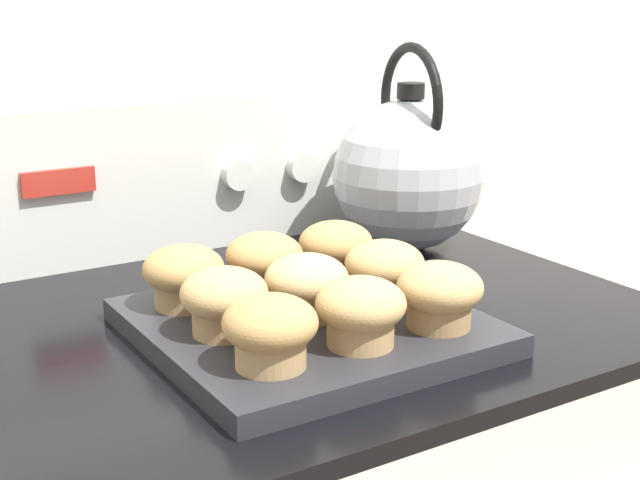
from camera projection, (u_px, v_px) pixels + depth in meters
wall_back at (156, 9)px, 1.14m from camera, size 8.00×0.05×2.40m
control_panel at (180, 175)px, 1.16m from camera, size 0.73×0.07×0.20m
muffin_pan at (307, 326)px, 0.88m from camera, size 0.31×0.31×0.02m
muffin_r0_c0 at (270, 330)px, 0.75m from camera, size 0.08×0.08×0.06m
muffin_r0_c1 at (361, 310)px, 0.80m from camera, size 0.08×0.08×0.06m
muffin_r0_c2 at (440, 293)px, 0.84m from camera, size 0.08×0.08×0.06m
muffin_r1_c0 at (224, 300)px, 0.82m from camera, size 0.08×0.08×0.06m
muffin_r1_c1 at (307, 285)px, 0.87m from camera, size 0.08×0.08×0.06m
muffin_r1_c2 at (385, 269)px, 0.91m from camera, size 0.08×0.08×0.06m
muffin_r2_c0 at (184, 275)px, 0.89m from camera, size 0.08×0.08×0.06m
muffin_r2_c1 at (264, 261)px, 0.94m from camera, size 0.08×0.08×0.06m
muffin_r2_c2 at (336, 248)px, 0.99m from camera, size 0.08×0.08×0.06m
tea_kettle at (408, 172)px, 1.16m from camera, size 0.20×0.23×0.27m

